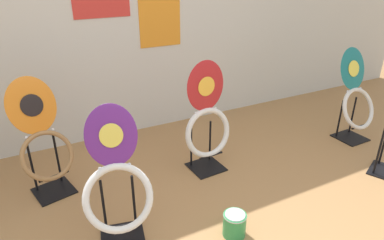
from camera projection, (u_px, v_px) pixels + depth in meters
name	position (u px, v px, depth m)	size (l,w,h in m)	color
wall_back	(124.00, 4.00, 3.17)	(8.00, 0.07, 2.60)	silver
toilet_seat_display_orange_sun	(43.00, 143.00, 2.56)	(0.44, 0.41, 0.91)	black
toilet_seat_display_crimson_swirl	(207.00, 124.00, 2.84)	(0.44, 0.30, 0.96)	black
toilet_seat_display_purple_note	(117.00, 187.00, 2.10)	(0.47, 0.43, 0.88)	black
toilet_seat_display_teal_sax	(356.00, 101.00, 3.37)	(0.43, 0.35, 0.91)	black
paint_can	(234.00, 224.00, 2.25)	(0.16, 0.16, 0.17)	#2D8E4C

